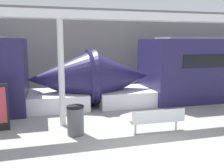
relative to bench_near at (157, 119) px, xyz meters
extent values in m
plane|color=gray|center=(-0.83, -1.27, -0.48)|extent=(60.00, 60.00, 0.00)
cube|color=gray|center=(-0.83, 8.26, 2.02)|extent=(56.00, 0.20, 5.00)
cone|color=#231E4C|center=(-0.07, 4.23, 0.83)|extent=(3.04, 2.63, 2.63)
cube|color=silver|center=(0.22, 4.23, -0.13)|extent=(2.73, 2.46, 0.70)
cone|color=#231E4C|center=(-2.74, 4.23, 0.83)|extent=(3.04, 2.63, 2.63)
cube|color=silver|center=(-3.03, 4.23, -0.13)|extent=(2.73, 2.46, 0.70)
cube|color=silver|center=(0.00, 0.08, -0.08)|extent=(1.82, 0.49, 0.04)
cube|color=silver|center=(0.00, -0.12, 0.14)|extent=(1.81, 0.09, 0.39)
cylinder|color=silver|center=(-0.72, 0.10, -0.29)|extent=(0.07, 0.07, 0.39)
cylinder|color=silver|center=(0.72, 0.06, -0.29)|extent=(0.07, 0.07, 0.39)
cylinder|color=#4C4F54|center=(-2.60, 0.55, -0.03)|extent=(0.53, 0.53, 0.90)
cylinder|color=black|center=(-2.60, 0.55, 0.45)|extent=(0.56, 0.56, 0.06)
cylinder|color=silver|center=(-2.92, 1.65, 1.38)|extent=(0.22, 0.22, 3.74)
cube|color=silver|center=(-2.92, 1.65, 3.39)|extent=(28.00, 0.60, 0.28)
camera|label=1|loc=(-3.48, -7.17, 2.47)|focal=40.00mm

